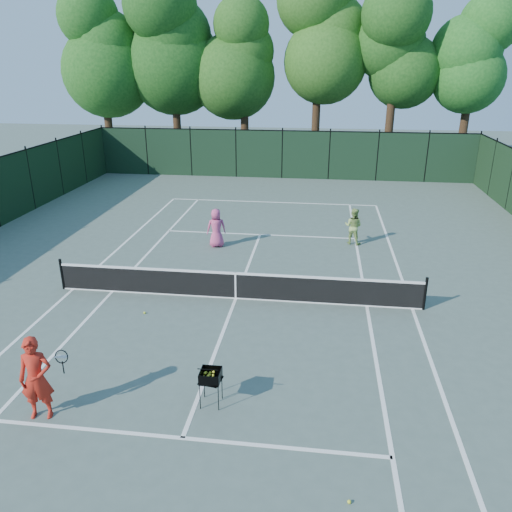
# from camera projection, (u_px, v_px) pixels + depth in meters

# --- Properties ---
(ground) EXTENTS (90.00, 90.00, 0.00)m
(ground) POSITION_uv_depth(u_px,v_px,m) (236.00, 299.00, 15.91)
(ground) COLOR #4C5C53
(ground) RESTS_ON ground
(sideline_doubles_left) EXTENTS (0.10, 23.77, 0.01)m
(sideline_doubles_left) POSITION_uv_depth(u_px,v_px,m) (73.00, 289.00, 16.57)
(sideline_doubles_left) COLOR white
(sideline_doubles_left) RESTS_ON ground
(sideline_doubles_right) EXTENTS (0.10, 23.77, 0.01)m
(sideline_doubles_right) POSITION_uv_depth(u_px,v_px,m) (412.00, 309.00, 15.25)
(sideline_doubles_right) COLOR white
(sideline_doubles_right) RESTS_ON ground
(sideline_singles_left) EXTENTS (0.10, 23.77, 0.01)m
(sideline_singles_left) POSITION_uv_depth(u_px,v_px,m) (113.00, 291.00, 16.40)
(sideline_singles_left) COLOR white
(sideline_singles_left) RESTS_ON ground
(sideline_singles_right) EXTENTS (0.10, 23.77, 0.01)m
(sideline_singles_right) POSITION_uv_depth(u_px,v_px,m) (367.00, 306.00, 15.41)
(sideline_singles_right) COLOR white
(sideline_singles_right) RESTS_ON ground
(baseline_far) EXTENTS (10.97, 0.10, 0.01)m
(baseline_far) POSITION_uv_depth(u_px,v_px,m) (272.00, 202.00, 26.90)
(baseline_far) COLOR white
(baseline_far) RESTS_ON ground
(service_line_near) EXTENTS (8.23, 0.10, 0.01)m
(service_line_near) POSITION_uv_depth(u_px,v_px,m) (183.00, 438.00, 9.99)
(service_line_near) COLOR white
(service_line_near) RESTS_ON ground
(service_line_far) EXTENTS (8.23, 0.10, 0.01)m
(service_line_far) POSITION_uv_depth(u_px,v_px,m) (260.00, 235.00, 21.83)
(service_line_far) COLOR white
(service_line_far) RESTS_ON ground
(center_service_line) EXTENTS (0.10, 12.80, 0.01)m
(center_service_line) POSITION_uv_depth(u_px,v_px,m) (236.00, 298.00, 15.91)
(center_service_line) COLOR white
(center_service_line) RESTS_ON ground
(tennis_net) EXTENTS (11.69, 0.09, 1.06)m
(tennis_net) POSITION_uv_depth(u_px,v_px,m) (236.00, 285.00, 15.74)
(tennis_net) COLOR black
(tennis_net) RESTS_ON ground
(fence_far) EXTENTS (24.00, 0.05, 3.00)m
(fence_far) POSITION_uv_depth(u_px,v_px,m) (282.00, 155.00, 32.01)
(fence_far) COLOR black
(fence_far) RESTS_ON ground
(tree_0) EXTENTS (6.40, 6.40, 13.14)m
(tree_0) POSITION_uv_depth(u_px,v_px,m) (100.00, 45.00, 34.40)
(tree_0) COLOR black
(tree_0) RESTS_ON ground
(tree_1) EXTENTS (6.80, 6.80, 13.98)m
(tree_1) POSITION_uv_depth(u_px,v_px,m) (172.00, 37.00, 34.06)
(tree_1) COLOR black
(tree_1) RESTS_ON ground
(tree_2) EXTENTS (6.00, 6.00, 12.40)m
(tree_2) POSITION_uv_depth(u_px,v_px,m) (244.00, 52.00, 33.63)
(tree_2) COLOR black
(tree_2) RESTS_ON ground
(tree_3) EXTENTS (7.00, 7.00, 14.45)m
(tree_3) POSITION_uv_depth(u_px,v_px,m) (320.00, 31.00, 33.02)
(tree_3) COLOR black
(tree_3) RESTS_ON ground
(tree_4) EXTENTS (6.20, 6.20, 12.97)m
(tree_4) POSITION_uv_depth(u_px,v_px,m) (397.00, 44.00, 32.09)
(tree_4) COLOR black
(tree_4) RESTS_ON ground
(tree_5) EXTENTS (5.80, 5.80, 12.23)m
(tree_5) POSITION_uv_depth(u_px,v_px,m) (475.00, 51.00, 32.10)
(tree_5) COLOR black
(tree_5) RESTS_ON ground
(coach) EXTENTS (0.90, 0.78, 1.88)m
(coach) POSITION_uv_depth(u_px,v_px,m) (36.00, 378.00, 10.30)
(coach) COLOR red
(coach) RESTS_ON ground
(player_pink) EXTENTS (0.89, 0.71, 1.58)m
(player_pink) POSITION_uv_depth(u_px,v_px,m) (216.00, 228.00, 20.15)
(player_pink) COLOR #C9477A
(player_pink) RESTS_ON ground
(player_green) EXTENTS (0.89, 0.80, 1.51)m
(player_green) POSITION_uv_depth(u_px,v_px,m) (353.00, 226.00, 20.49)
(player_green) COLOR #8EAE57
(player_green) RESTS_ON ground
(ball_hopper) EXTENTS (0.51, 0.51, 0.85)m
(ball_hopper) POSITION_uv_depth(u_px,v_px,m) (211.00, 376.00, 10.76)
(ball_hopper) COLOR black
(ball_hopper) RESTS_ON ground
(loose_ball_near_cart) EXTENTS (0.07, 0.07, 0.07)m
(loose_ball_near_cart) POSITION_uv_depth(u_px,v_px,m) (349.00, 502.00, 8.51)
(loose_ball_near_cart) COLOR yellow
(loose_ball_near_cart) RESTS_ON ground
(loose_ball_midcourt) EXTENTS (0.07, 0.07, 0.07)m
(loose_ball_midcourt) POSITION_uv_depth(u_px,v_px,m) (145.00, 313.00, 14.94)
(loose_ball_midcourt) COLOR #DAEE30
(loose_ball_midcourt) RESTS_ON ground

